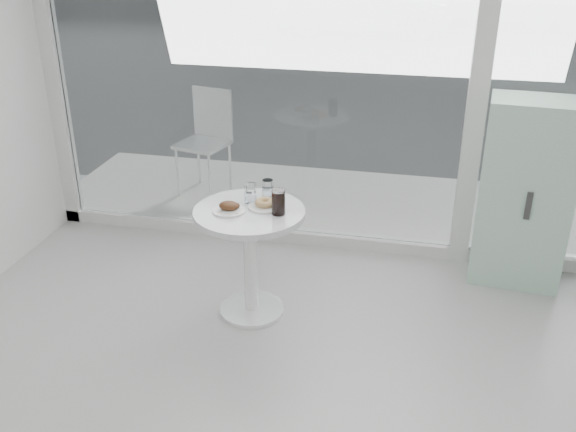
% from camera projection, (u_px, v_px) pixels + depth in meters
% --- Properties ---
extents(room_shell, '(6.00, 6.00, 6.00)m').
position_uv_depth(room_shell, '(148.00, 218.00, 1.34)').
color(room_shell, silver).
rests_on(room_shell, ground).
extents(storefront, '(5.00, 0.14, 3.00)m').
position_uv_depth(storefront, '(365.00, 34.00, 4.56)').
color(storefront, silver).
rests_on(storefront, ground).
extents(main_table, '(0.72, 0.72, 0.77)m').
position_uv_depth(main_table, '(250.00, 240.00, 4.19)').
color(main_table, white).
rests_on(main_table, ground).
extents(patio_deck, '(5.60, 1.60, 0.05)m').
position_uv_depth(patio_deck, '(357.00, 204.00, 6.00)').
color(patio_deck, beige).
rests_on(patio_deck, ground).
extents(street, '(40.00, 24.00, 0.00)m').
position_uv_depth(street, '(413.00, 19.00, 16.79)').
color(street, '#3A3A3A').
rests_on(street, ground).
extents(mint_cabinet, '(0.67, 0.48, 1.37)m').
position_uv_depth(mint_cabinet, '(525.00, 193.00, 4.56)').
color(mint_cabinet, '#93BCA7').
rests_on(mint_cabinet, ground).
extents(patio_chair, '(0.51, 0.51, 0.98)m').
position_uv_depth(patio_chair, '(207.00, 135.00, 6.03)').
color(patio_chair, white).
rests_on(patio_chair, patio_deck).
extents(car_white, '(4.26, 1.93, 1.42)m').
position_uv_depth(car_white, '(360.00, 1.00, 14.55)').
color(car_white, white).
rests_on(car_white, street).
extents(plate_fritter, '(0.21, 0.21, 0.07)m').
position_uv_depth(plate_fritter, '(229.00, 208.00, 4.07)').
color(plate_fritter, white).
rests_on(plate_fritter, main_table).
extents(plate_donut, '(0.22, 0.22, 0.05)m').
position_uv_depth(plate_donut, '(265.00, 204.00, 4.13)').
color(plate_donut, white).
rests_on(plate_donut, main_table).
extents(water_tumbler_a, '(0.08, 0.08, 0.13)m').
position_uv_depth(water_tumbler_a, '(250.00, 194.00, 4.19)').
color(water_tumbler_a, white).
rests_on(water_tumbler_a, main_table).
extents(water_tumbler_b, '(0.07, 0.07, 0.12)m').
position_uv_depth(water_tumbler_b, '(268.00, 189.00, 4.27)').
color(water_tumbler_b, white).
rests_on(water_tumbler_b, main_table).
extents(cola_glass, '(0.09, 0.09, 0.16)m').
position_uv_depth(cola_glass, '(278.00, 202.00, 4.01)').
color(cola_glass, white).
rests_on(cola_glass, main_table).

